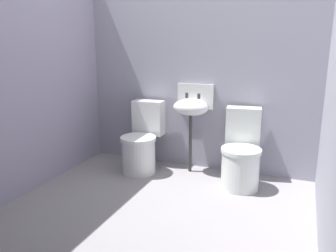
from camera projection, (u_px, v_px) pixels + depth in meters
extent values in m
cube|color=gray|center=(156.00, 214.00, 3.06)|extent=(3.06, 2.77, 0.08)
cube|color=#9695A7|center=(199.00, 69.00, 3.88)|extent=(3.06, 0.10, 2.31)
cube|color=#948EA8|center=(30.00, 73.00, 3.36)|extent=(0.10, 2.57, 2.31)
cylinder|color=white|center=(139.00, 156.00, 3.87)|extent=(0.39, 0.39, 0.38)
cylinder|color=white|center=(138.00, 139.00, 3.82)|extent=(0.41, 0.41, 0.04)
cube|color=white|center=(149.00, 117.00, 4.05)|extent=(0.36, 0.19, 0.40)
cylinder|color=white|center=(240.00, 170.00, 3.46)|extent=(0.43, 0.43, 0.38)
cylinder|color=silver|center=(241.00, 150.00, 3.41)|extent=(0.45, 0.45, 0.04)
cube|color=white|center=(243.00, 126.00, 3.65)|extent=(0.38, 0.23, 0.40)
cylinder|color=#343534|center=(190.00, 144.00, 3.87)|extent=(0.04, 0.04, 0.66)
ellipsoid|color=white|center=(191.00, 107.00, 3.77)|extent=(0.40, 0.32, 0.18)
cube|color=white|center=(196.00, 96.00, 3.89)|extent=(0.42, 0.04, 0.28)
cylinder|color=#343534|center=(187.00, 95.00, 3.82)|extent=(0.04, 0.04, 0.06)
cylinder|color=#343534|center=(199.00, 96.00, 3.77)|extent=(0.04, 0.04, 0.06)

